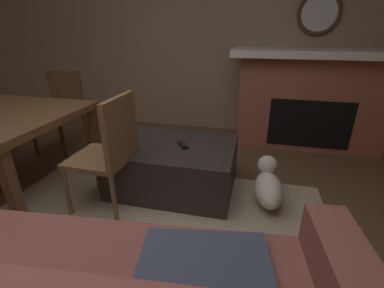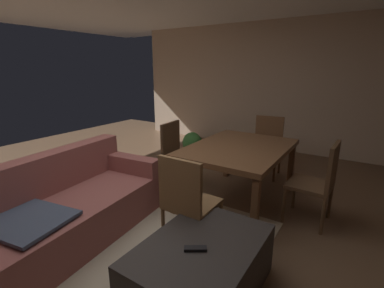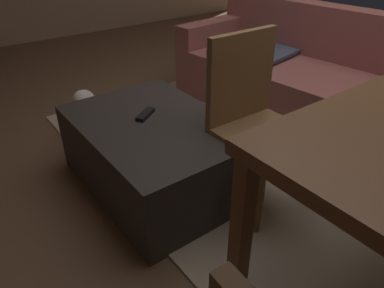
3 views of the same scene
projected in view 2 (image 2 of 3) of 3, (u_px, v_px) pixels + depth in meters
name	position (u px, v px, depth m)	size (l,w,h in m)	color
floor	(130.00, 234.00, 2.83)	(9.57, 9.57, 0.00)	brown
wall_right_window_side	(265.00, 87.00, 5.70)	(0.12, 5.99, 2.58)	#C4AA91
area_rug	(133.00, 257.00, 2.48)	(2.60, 2.00, 0.01)	tan
couch	(63.00, 211.00, 2.68)	(2.10, 1.07, 0.83)	#8C4C47
ottoman_coffee_table	(201.00, 268.00, 2.05)	(1.07, 0.76, 0.43)	#2D2826
tv_remote	(195.00, 249.00, 1.92)	(0.05, 0.16, 0.02)	black
dining_table	(239.00, 152.00, 3.37)	(1.52, 1.10, 0.74)	brown
dining_chair_east	(267.00, 142.00, 4.34)	(0.48, 0.48, 0.93)	brown
dining_chair_west	(187.00, 198.00, 2.48)	(0.45, 0.45, 0.93)	brown
dining_chair_south	(320.00, 179.00, 2.91)	(0.46, 0.46, 0.93)	#513823
dining_chair_north	(177.00, 151.00, 3.89)	(0.47, 0.47, 0.93)	#513823
potted_plant	(192.00, 144.00, 5.13)	(0.37, 0.37, 0.51)	brown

